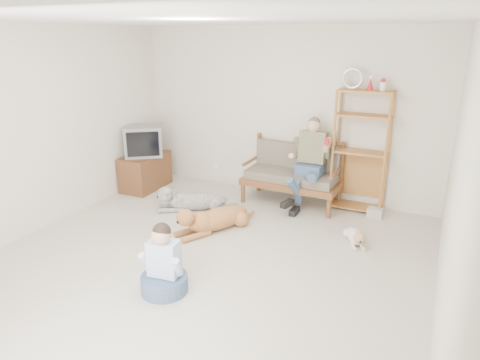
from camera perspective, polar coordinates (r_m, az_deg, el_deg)
The scene contains 16 objects.
floor at distance 5.08m, azimuth -5.53°, elevation -11.50°, with size 5.50×5.50×0.00m, color silver.
ceiling at distance 4.39m, azimuth -6.70°, elevation 20.56°, with size 5.50×5.50×0.00m, color white.
wall_back at distance 6.98m, azimuth 5.88°, elevation 8.79°, with size 5.00×5.00×0.00m, color beige.
wall_left at distance 6.21m, azimuth -26.27°, elevation 5.67°, with size 5.50×5.50×0.00m, color beige.
wall_right at distance 3.92m, azimuth 26.91°, elevation -1.24°, with size 5.50×5.50×0.00m, color beige.
loveseat at distance 6.79m, azimuth 7.07°, elevation 0.93°, with size 1.52×0.73×0.95m.
man at distance 6.48m, azimuth 8.82°, elevation 1.43°, with size 0.53×0.76×1.23m.
etagere at distance 6.57m, azimuth 15.74°, elevation 3.80°, with size 0.81×0.35×2.12m.
book_stack at distance 6.62m, azimuth 17.56°, elevation -4.17°, with size 0.22×0.16×0.14m, color silver.
tv_stand at distance 7.61m, azimuth -12.52°, elevation 1.13°, with size 0.52×0.91×0.60m.
crt_tv at distance 7.43m, azimuth -12.75°, elevation 5.12°, with size 0.78×0.76×0.51m.
wall_outlet at distance 7.72m, azimuth -3.17°, elevation 1.81°, with size 0.12×0.02×0.08m, color white.
golden_retriever at distance 5.87m, azimuth -3.73°, elevation -5.22°, with size 0.76×1.26×0.42m.
shaggy_dog at distance 6.59m, azimuth -6.61°, elevation -2.69°, with size 1.11×0.79×0.38m.
terrier at distance 5.73m, azimuth 15.18°, elevation -7.32°, with size 0.34×0.57×0.23m.
child at distance 4.58m, azimuth -10.14°, elevation -11.38°, with size 0.49×0.49×0.78m.
Camera 1 is at (2.32, -3.73, 2.56)m, focal length 32.00 mm.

